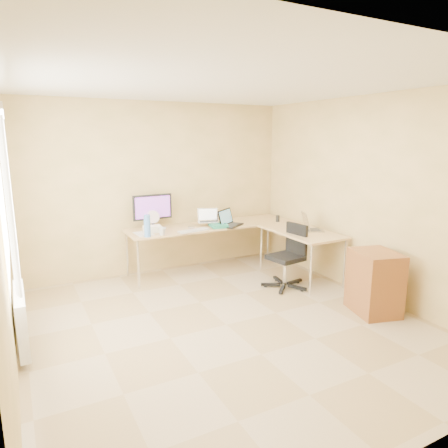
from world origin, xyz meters
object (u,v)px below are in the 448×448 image
laptop_return (313,223)px  office_chair (286,253)px  desk_return (300,255)px  keyboard (193,230)px  monitor (153,211)px  desk_fan (152,220)px  cabinet (374,284)px  laptop_black (231,218)px  desk_main (212,247)px  water_bottle (147,226)px  laptop_center (208,216)px  mug (162,231)px

laptop_return → office_chair: bearing=125.3°
desk_return → keyboard: 1.62m
monitor → desk_fan: monitor is taller
desk_return → monitor: size_ratio=2.17×
cabinet → laptop_black: bearing=124.9°
monitor → laptop_return: (2.01, -1.27, -0.15)m
desk_return → desk_fan: desk_fan is taller
desk_main → monitor: 1.10m
water_bottle → laptop_return: (2.25, -0.77, -0.04)m
monitor → laptop_center: size_ratio=1.87×
monitor → office_chair: (1.44, -1.39, -0.49)m
laptop_center → cabinet: bearing=-46.0°
keyboard → water_bottle: (-0.69, -0.02, 0.14)m
laptop_center → mug: 0.89m
cabinet → desk_return: bearing=106.3°
mug → desk_fan: size_ratio=0.45×
mug → laptop_black: bearing=4.3°
laptop_return → office_chair: size_ratio=0.37×
keyboard → mug: (-0.48, -0.02, 0.04)m
monitor → office_chair: size_ratio=0.67×
desk_main → desk_return: size_ratio=2.04×
desk_return → cabinet: cabinet is taller
desk_fan → office_chair: desk_fan is taller
laptop_center → mug: size_ratio=2.83×
water_bottle → laptop_center: bearing=13.9°
water_bottle → cabinet: water_bottle is taller
water_bottle → laptop_black: bearing=3.7°
water_bottle → laptop_return: water_bottle is taller
monitor → laptop_black: (1.11, -0.41, -0.13)m
mug → laptop_return: (2.04, -0.77, 0.06)m
desk_return → desk_fan: size_ratio=5.14×
laptop_black → desk_main: bearing=102.6°
desk_main → desk_return: 1.40m
desk_fan → laptop_black: bearing=2.4°
office_chair → desk_return: bearing=16.5°
laptop_center → desk_fan: size_ratio=1.27×
monitor → keyboard: size_ratio=1.29×
office_chair → monitor: bearing=128.0°
desk_return → laptop_black: size_ratio=3.21×
laptop_black → mug: (-1.15, -0.09, -0.07)m
monitor → keyboard: monitor is taller
desk_main → office_chair: size_ratio=2.95×
cabinet → desk_fan: bearing=141.7°
laptop_center → keyboard: size_ratio=0.69×
desk_main → office_chair: 1.32m
desk_main → laptop_return: (1.13, -1.07, 0.48)m
desk_return → laptop_center: laptop_center is taller
keyboard → desk_fan: 0.68m
laptop_black → water_bottle: water_bottle is taller
monitor → keyboard: 0.70m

